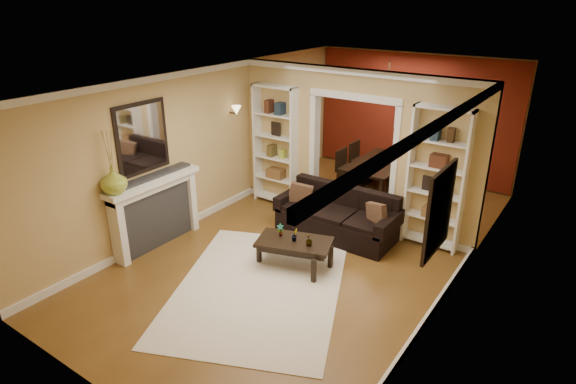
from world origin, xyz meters
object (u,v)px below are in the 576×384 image
Objects in this scene: bookshelf_left at (276,146)px; fireplace at (157,213)px; bookshelf_right at (437,179)px; coffee_table at (294,253)px; dining_table at (381,176)px; sofa at (337,214)px.

fireplace is at bearing -102.05° from bookshelf_left.
bookshelf_left is 3.10m from bookshelf_right.
bookshelf_left is at bearing 77.95° from fireplace.
bookshelf_left is 1.00× the size of bookshelf_right.
dining_table reaches higher than coffee_table.
sofa is at bearing -157.87° from bookshelf_right.
bookshelf_left is 1.35× the size of fireplace.
bookshelf_left is at bearing 140.52° from dining_table.
sofa is 2.96m from fireplace.
coffee_table is 0.48× the size of bookshelf_right.
coffee_table is 2.61m from bookshelf_left.
bookshelf_right is 1.31× the size of dining_table.
dining_table is at bearing 65.22° from fireplace.
bookshelf_right reaches higher than dining_table.
dining_table is at bearing 133.94° from bookshelf_right.
sofa is 1.17× the size of dining_table.
bookshelf_left is at bearing 180.00° from bookshelf_right.
bookshelf_right is at bearing 22.13° from sofa.
bookshelf_left is 2.40m from dining_table.
fireplace is (-0.54, -2.53, -0.57)m from bookshelf_left.
bookshelf_right is (3.10, 0.00, 0.00)m from bookshelf_left.
fireplace reaches higher than coffee_table.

